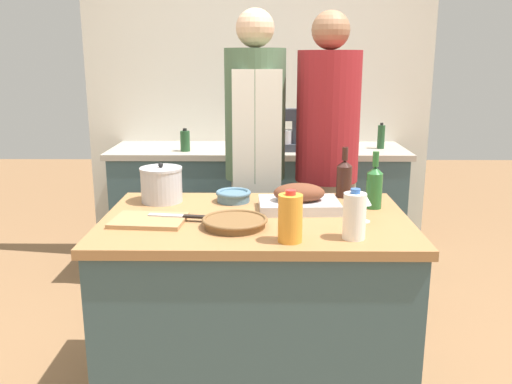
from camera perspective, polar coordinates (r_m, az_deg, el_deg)
kitchen_island at (r=2.52m, az=-0.03°, el=-12.19°), size 1.33×0.85×0.88m
back_counter at (r=3.92m, az=0.22°, el=-2.02°), size 2.06×0.60×0.93m
back_wall at (r=4.13m, az=0.27°, el=10.20°), size 2.56×0.10×2.55m
roasting_pan at (r=2.46m, az=4.54°, el=-0.83°), size 0.37×0.26×0.12m
wicker_basket at (r=2.22m, az=-2.24°, el=-3.17°), size 0.27×0.27×0.04m
cutting_board at (r=2.32m, az=-11.21°, el=-2.96°), size 0.32×0.24×0.02m
stock_pot at (r=2.63m, az=-9.92°, el=0.79°), size 0.20×0.20×0.19m
mixing_bowl at (r=2.60m, az=-2.39°, el=-0.38°), size 0.17×0.17×0.05m
juice_jug at (r=2.03m, az=3.63°, el=-2.74°), size 0.09×0.09×0.20m
milk_jug at (r=2.09m, az=10.32°, el=-2.46°), size 0.09×0.09×0.20m
wine_bottle_green at (r=2.53m, az=12.35°, el=0.62°), size 0.07×0.07×0.26m
wine_bottle_dark at (r=2.71m, az=9.26°, el=1.52°), size 0.08×0.08×0.25m
wine_glass_left at (r=2.31m, az=11.28°, el=-0.79°), size 0.07×0.07×0.13m
knife_chef at (r=2.33m, az=-8.13°, el=-2.50°), size 0.25×0.07×0.01m
stand_mixer at (r=3.69m, az=3.29°, el=6.18°), size 0.18×0.14×0.29m
condiment_bottle_tall at (r=3.88m, az=13.03°, el=5.69°), size 0.05×0.05×0.18m
condiment_bottle_short at (r=3.71m, az=-7.47°, el=5.36°), size 0.06×0.06×0.16m
condiment_bottle_extra at (r=3.94m, az=4.46°, el=5.92°), size 0.06×0.06×0.15m
person_cook_aproned at (r=3.11m, az=-0.09°, el=3.99°), size 0.34×0.35×1.81m
person_cook_guest at (r=3.11m, az=7.45°, el=3.67°), size 0.35×0.35×1.80m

